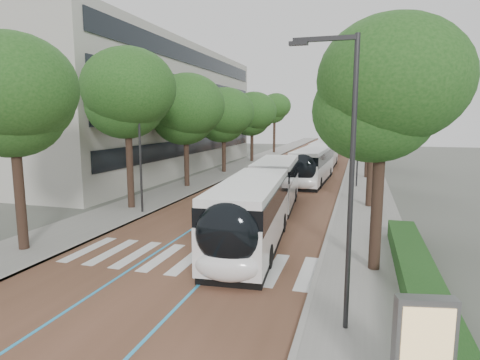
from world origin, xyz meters
name	(u,v)px	position (x,y,z in m)	size (l,w,h in m)	color
ground	(174,268)	(0.00, 0.00, 0.00)	(160.00, 160.00, 0.00)	#51544C
road	(305,163)	(0.00, 40.00, 0.01)	(11.00, 140.00, 0.02)	brown
sidewalk_left	(252,161)	(-7.50, 40.00, 0.06)	(4.00, 140.00, 0.12)	gray
sidewalk_right	(364,165)	(7.50, 40.00, 0.06)	(4.00, 140.00, 0.12)	gray
kerb_left	(265,162)	(-5.60, 40.00, 0.06)	(0.20, 140.00, 0.14)	gray
kerb_right	(348,164)	(5.60, 40.00, 0.06)	(0.20, 140.00, 0.14)	gray
zebra_crossing	(189,260)	(0.20, 1.00, 0.03)	(10.55, 3.60, 0.01)	silver
lane_line_left	(294,163)	(-1.60, 40.00, 0.02)	(0.12, 126.00, 0.01)	#2A99D4
lane_line_right	(318,164)	(1.60, 40.00, 0.02)	(0.12, 126.00, 0.01)	#2A99D4
office_building	(127,110)	(-19.47, 28.00, 7.00)	(18.11, 40.00, 14.00)	#A4A398
hedge	(420,282)	(9.10, 0.00, 0.52)	(1.20, 14.00, 0.80)	#194618
streetlight_near	(345,162)	(6.62, -3.00, 4.82)	(1.82, 0.20, 8.00)	#292A2C
streetlight_far	(356,132)	(6.62, 22.00, 4.82)	(1.82, 0.20, 8.00)	#292A2C
lamp_post_left	(140,149)	(-6.10, 8.00, 4.12)	(0.14, 0.14, 8.00)	#292A2C
trees_left	(212,112)	(-7.50, 24.51, 6.64)	(6.34, 60.25, 9.84)	black
trees_right	(370,113)	(7.70, 24.00, 6.45)	(6.03, 47.74, 9.08)	black
lead_bus	(264,198)	(2.01, 7.10, 1.63)	(3.99, 18.54, 3.20)	black
bus_queued_0	(313,165)	(2.77, 23.72, 1.62)	(2.97, 12.48, 3.20)	white
bus_queued_1	(324,155)	(2.78, 35.65, 1.62)	(2.67, 12.43, 3.20)	white
bus_queued_2	(328,147)	(2.29, 48.69, 1.62)	(2.95, 12.48, 3.20)	white
ad_panel	(423,352)	(8.36, -5.92, 1.39)	(1.20, 0.55, 2.41)	#59595B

